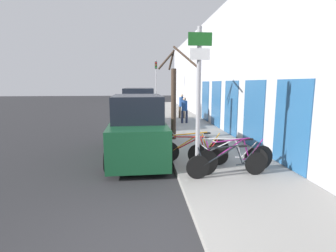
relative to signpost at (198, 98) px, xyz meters
name	(u,v)px	position (x,y,z in m)	size (l,w,h in m)	color
ground_plane	(141,128)	(-1.48, 8.35, -2.19)	(80.00, 80.00, 0.00)	#28282B
sidewalk_curb	(179,120)	(1.12, 11.15, -2.12)	(3.20, 32.00, 0.15)	gray
building_facade	(205,73)	(2.86, 11.06, 1.03)	(0.23, 32.00, 6.50)	#BCBCC1
signpost	(198,98)	(0.00, 0.00, 0.00)	(0.58, 0.13, 3.75)	#939399
bicycle_0	(228,163)	(0.77, -0.14, -1.68)	(2.20, 0.44, 0.84)	black
bicycle_1	(235,158)	(1.07, 0.17, -1.64)	(2.36, 0.58, 0.95)	black
bicycle_2	(226,155)	(0.99, 0.62, -1.66)	(2.13, 0.85, 0.87)	black
bicycle_3	(193,151)	(0.11, 1.12, -1.68)	(1.97, 0.80, 0.85)	black
bicycle_4	(194,149)	(0.18, 1.31, -1.65)	(2.34, 0.46, 0.92)	black
parked_car_0	(138,129)	(-1.57, 2.49, -1.21)	(2.05, 4.81, 2.16)	#144728
parked_car_1	(139,110)	(-1.56, 8.69, -1.15)	(2.13, 4.83, 2.28)	#B2B7BC
pedestrian_near	(182,104)	(1.34, 11.45, -1.08)	(0.43, 0.37, 1.66)	#4C3D2D
pedestrian_far	(184,108)	(1.15, 9.15, -1.13)	(0.41, 0.35, 1.57)	#1E2338
street_tree	(174,97)	(-0.05, 4.65, -0.24)	(1.52, 1.74, 3.93)	#3D2D23
traffic_light	(156,78)	(-0.06, 18.29, 0.84)	(0.20, 0.30, 4.50)	#939399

